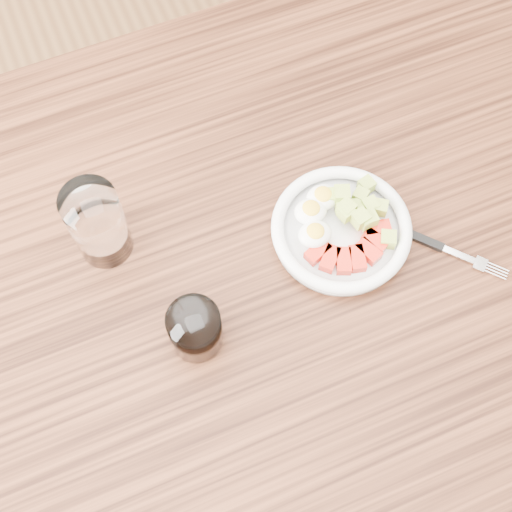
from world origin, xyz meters
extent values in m
plane|color=brown|center=(0.00, 0.00, 0.00)|extent=(4.00, 4.00, 0.00)
cube|color=brown|center=(0.65, 0.35, 0.36)|extent=(0.07, 0.07, 0.73)
cube|color=#592D18|center=(0.00, 0.00, 0.75)|extent=(1.50, 0.90, 0.04)
cylinder|color=white|center=(0.11, 0.01, 0.78)|extent=(0.18, 0.18, 0.01)
torus|color=white|center=(0.11, 0.01, 0.79)|extent=(0.19, 0.19, 0.02)
cube|color=red|center=(0.07, -0.01, 0.79)|extent=(0.04, 0.03, 0.02)
cube|color=red|center=(0.08, -0.03, 0.79)|extent=(0.04, 0.04, 0.02)
cube|color=red|center=(0.10, -0.04, 0.79)|extent=(0.03, 0.04, 0.02)
cube|color=red|center=(0.11, -0.04, 0.79)|extent=(0.03, 0.04, 0.02)
cube|color=red|center=(0.13, -0.04, 0.79)|extent=(0.03, 0.04, 0.02)
cube|color=red|center=(0.15, -0.03, 0.79)|extent=(0.03, 0.04, 0.02)
cube|color=red|center=(0.16, -0.01, 0.79)|extent=(0.04, 0.03, 0.02)
ellipsoid|color=white|center=(0.08, 0.04, 0.80)|extent=(0.05, 0.04, 0.02)
ellipsoid|color=yellow|center=(0.08, 0.04, 0.81)|extent=(0.02, 0.02, 0.01)
ellipsoid|color=white|center=(0.11, 0.06, 0.80)|extent=(0.05, 0.04, 0.02)
ellipsoid|color=yellow|center=(0.11, 0.06, 0.81)|extent=(0.02, 0.02, 0.01)
ellipsoid|color=white|center=(0.07, 0.01, 0.80)|extent=(0.05, 0.04, 0.02)
ellipsoid|color=yellow|center=(0.07, 0.01, 0.81)|extent=(0.02, 0.02, 0.01)
cube|color=#AFBE49|center=(0.15, 0.04, 0.80)|extent=(0.03, 0.03, 0.02)
cube|color=#AFBE49|center=(0.16, -0.03, 0.79)|extent=(0.03, 0.03, 0.02)
cube|color=#AFBE49|center=(0.17, 0.01, 0.80)|extent=(0.03, 0.03, 0.02)
cube|color=#AFBE49|center=(0.16, 0.02, 0.80)|extent=(0.02, 0.02, 0.02)
cube|color=#AFBE49|center=(0.14, 0.03, 0.80)|extent=(0.02, 0.02, 0.02)
cube|color=#AFBE49|center=(0.13, 0.05, 0.81)|extent=(0.03, 0.03, 0.02)
cube|color=#AFBE49|center=(0.13, 0.03, 0.80)|extent=(0.02, 0.02, 0.02)
cube|color=#AFBE49|center=(0.15, 0.00, 0.80)|extent=(0.02, 0.02, 0.02)
cube|color=#AFBE49|center=(0.15, 0.00, 0.80)|extent=(0.02, 0.02, 0.02)
cube|color=#AFBE49|center=(0.12, 0.05, 0.80)|extent=(0.02, 0.02, 0.02)
cube|color=#AFBE49|center=(0.12, 0.02, 0.81)|extent=(0.02, 0.02, 0.02)
cube|color=#AFBE49|center=(0.14, 0.00, 0.81)|extent=(0.02, 0.02, 0.02)
cube|color=#AFBE49|center=(0.17, 0.05, 0.79)|extent=(0.02, 0.02, 0.02)
cube|color=#AFBE49|center=(0.13, 0.02, 0.81)|extent=(0.03, 0.03, 0.02)
cube|color=black|center=(0.20, -0.03, 0.77)|extent=(0.06, 0.07, 0.01)
cube|color=silver|center=(0.25, -0.08, 0.77)|extent=(0.04, 0.04, 0.00)
cube|color=silver|center=(0.27, -0.11, 0.77)|extent=(0.02, 0.02, 0.00)
cylinder|color=silver|center=(0.28, -0.13, 0.77)|extent=(0.02, 0.02, 0.00)
cylinder|color=silver|center=(0.28, -0.12, 0.77)|extent=(0.02, 0.02, 0.00)
cylinder|color=silver|center=(0.28, -0.12, 0.77)|extent=(0.02, 0.02, 0.00)
cylinder|color=silver|center=(0.29, -0.12, 0.77)|extent=(0.02, 0.02, 0.00)
cylinder|color=white|center=(-0.19, 0.12, 0.83)|extent=(0.07, 0.07, 0.13)
cylinder|color=white|center=(-0.12, -0.06, 0.81)|extent=(0.07, 0.07, 0.08)
cylinder|color=black|center=(-0.12, -0.06, 0.81)|extent=(0.06, 0.06, 0.06)
camera|label=1|loc=(-0.15, -0.33, 1.65)|focal=50.00mm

